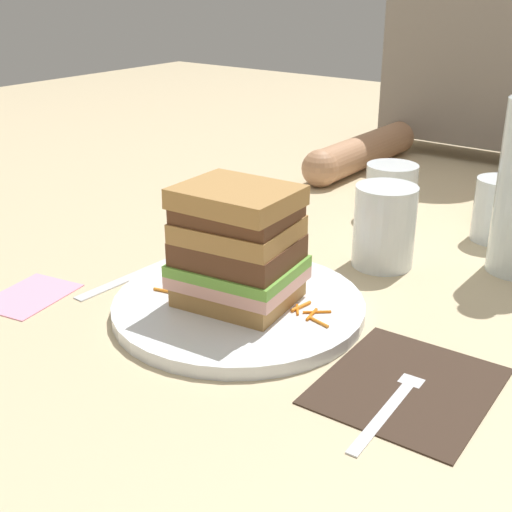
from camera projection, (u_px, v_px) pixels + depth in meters
ground_plane at (239, 303)px, 0.74m from camera, size 3.00×3.00×0.00m
main_plate at (239, 306)px, 0.72m from camera, size 0.26×0.26×0.01m
sandwich at (238, 246)px, 0.69m from camera, size 0.13×0.12×0.13m
carrot_shred_0 at (188, 286)px, 0.74m from camera, size 0.01×0.02×0.00m
carrot_shred_1 at (183, 287)px, 0.74m from camera, size 0.00×0.03×0.00m
carrot_shred_2 at (182, 279)px, 0.76m from camera, size 0.02×0.03×0.00m
carrot_shred_3 at (193, 276)px, 0.76m from camera, size 0.02×0.03×0.00m
carrot_shred_4 at (162, 290)px, 0.73m from camera, size 0.02×0.01×0.00m
carrot_shred_5 at (186, 288)px, 0.74m from camera, size 0.02×0.02×0.00m
carrot_shred_6 at (174, 288)px, 0.74m from camera, size 0.02×0.01×0.00m
carrot_shred_7 at (301, 306)px, 0.70m from camera, size 0.01×0.03×0.00m
carrot_shred_8 at (319, 322)px, 0.67m from camera, size 0.03×0.01×0.00m
carrot_shred_9 at (299, 309)px, 0.69m from camera, size 0.01×0.02×0.00m
carrot_shred_10 at (317, 312)px, 0.69m from camera, size 0.02×0.02×0.00m
carrot_shred_11 at (311, 315)px, 0.68m from camera, size 0.01×0.03×0.00m
napkin_dark at (408, 385)px, 0.59m from camera, size 0.14×0.16×0.00m
fork at (398, 394)px, 0.57m from camera, size 0.03×0.17×0.00m
knife at (142, 272)px, 0.81m from camera, size 0.02×0.20×0.00m
juice_glass at (384, 231)px, 0.82m from camera, size 0.07×0.07×0.10m
empty_tumbler_0 at (498, 210)px, 0.89m from camera, size 0.06×0.06×0.08m
empty_tumbler_1 at (394, 192)px, 0.98m from camera, size 0.07×0.07×0.08m
napkin_pink at (30, 295)px, 0.75m from camera, size 0.09×0.11×0.00m
diner_across at (499, 12)px, 1.19m from camera, size 0.40×0.47×0.60m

